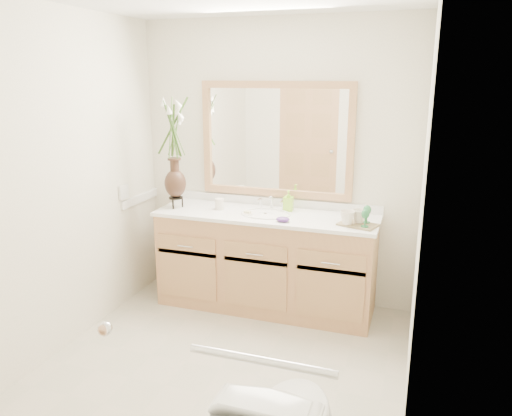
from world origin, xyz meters
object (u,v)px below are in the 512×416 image
(flower_vase, at_px, (173,138))
(tray, at_px, (358,225))
(tumbler, at_px, (219,204))
(soap_bottle, at_px, (288,202))

(flower_vase, distance_m, tray, 1.67)
(flower_vase, bearing_deg, tray, -1.56)
(tumbler, height_order, tray, tumbler)
(flower_vase, xyz_separation_m, tumbler, (0.38, 0.06, -0.56))
(flower_vase, distance_m, tumbler, 0.67)
(flower_vase, height_order, tray, flower_vase)
(flower_vase, bearing_deg, tumbler, 9.25)
(tumbler, relative_size, soap_bottle, 0.59)
(tray, bearing_deg, soap_bottle, 175.67)
(soap_bottle, distance_m, tray, 0.67)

